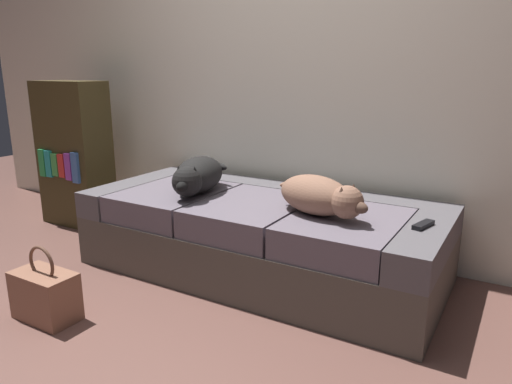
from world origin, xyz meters
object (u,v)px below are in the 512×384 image
(tv_remote, at_px, (423,225))
(couch, at_px, (260,236))
(handbag, at_px, (45,295))
(bookshelf, at_px, (74,154))
(dog_tan, at_px, (320,196))
(dog_dark, at_px, (197,175))

(tv_remote, bearing_deg, couch, -168.52)
(tv_remote, relative_size, handbag, 0.40)
(couch, xyz_separation_m, bookshelf, (-1.70, 0.08, 0.32))
(couch, bearing_deg, dog_tan, -15.94)
(couch, relative_size, dog_dark, 3.47)
(handbag, bearing_deg, bookshelf, 134.55)
(couch, relative_size, bookshelf, 1.90)
(dog_tan, relative_size, handbag, 1.51)
(couch, bearing_deg, dog_dark, -168.74)
(couch, relative_size, handbag, 5.52)
(dog_tan, distance_m, tv_remote, 0.51)
(bookshelf, bearing_deg, handbag, -45.45)
(tv_remote, bearing_deg, dog_dark, -164.18)
(bookshelf, bearing_deg, couch, -2.84)
(couch, relative_size, dog_tan, 3.65)
(tv_remote, relative_size, bookshelf, 0.14)
(dog_tan, height_order, handbag, dog_tan)
(dog_dark, bearing_deg, dog_tan, -2.96)
(bookshelf, bearing_deg, dog_dark, -7.11)
(bookshelf, bearing_deg, tv_remote, -2.94)
(couch, height_order, bookshelf, bookshelf)
(dog_dark, xyz_separation_m, dog_tan, (0.82, -0.04, -0.01))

